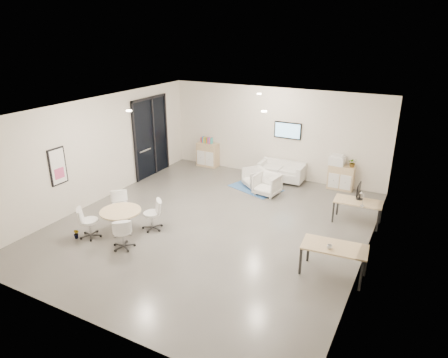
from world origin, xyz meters
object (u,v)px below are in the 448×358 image
armchair_right (267,183)px  desk_rear (358,203)px  armchair_left (255,177)px  round_table (121,214)px  sideboard_left (208,155)px  desk_front (334,249)px  sideboard_right (341,177)px  loveseat (282,172)px

armchair_right → desk_rear: armchair_right is taller
armchair_left → desk_rear: size_ratio=0.54×
armchair_right → round_table: 4.87m
sideboard_left → round_table: 5.85m
desk_rear → sideboard_left: bearing=156.3°
desk_front → sideboard_left: bearing=134.5°
sideboard_right → armchair_right: (-2.01, -1.58, -0.04)m
armchair_left → desk_front: 5.41m
armchair_left → desk_front: size_ratio=0.49×
sideboard_left → armchair_left: bearing=-24.2°
sideboard_right → round_table: (-4.42, -5.82, 0.15)m
loveseat → desk_rear: bearing=-37.0°
loveseat → desk_rear: 3.68m
desk_front → round_table: size_ratio=1.35×
sideboard_right → desk_rear: size_ratio=0.64×
desk_front → round_table: desk_front is taller
sideboard_right → armchair_left: bearing=-156.8°
desk_rear → desk_front: 2.83m
sideboard_left → desk_rear: sideboard_left is taller
desk_front → round_table: bearing=-178.4°
loveseat → desk_front: size_ratio=1.10×
armchair_right → desk_front: 4.66m
round_table → sideboard_right: bearing=52.8°
desk_rear → desk_front: bearing=-92.7°
sideboard_left → armchair_left: 2.75m
armchair_right → desk_rear: (2.97, -0.73, 0.21)m
round_table → armchair_right: bearing=60.4°
loveseat → desk_rear: loveseat is taller
sideboard_left → desk_front: 8.00m
sideboard_right → armchair_left: 2.88m
sideboard_right → round_table: 7.30m
sideboard_right → loveseat: bearing=-175.2°
armchair_right → desk_rear: bearing=-6.5°
desk_rear → round_table: 6.42m
loveseat → desk_rear: size_ratio=1.22×
loveseat → round_table: size_ratio=1.49×
sideboard_left → sideboard_right: bearing=0.1°
armchair_right → desk_rear: size_ratio=0.58×
sideboard_left → desk_front: (6.13, -5.13, 0.18)m
armchair_left → sideboard_right: bearing=62.7°
armchair_right → desk_front: size_ratio=0.53×
armchair_left → round_table: armchair_left is taller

